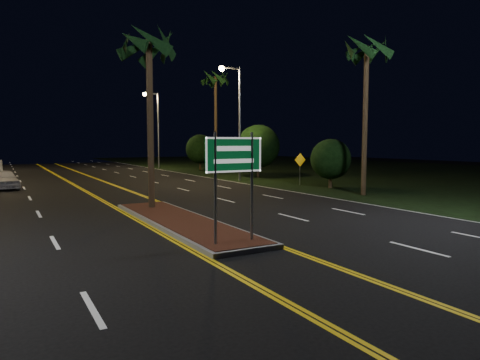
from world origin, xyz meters
TOP-DOWN VIEW (x-y plane):
  - ground at (0.00, 0.00)m, footprint 120.00×120.00m
  - grass_right at (30.00, 25.00)m, footprint 40.00×110.00m
  - median_island at (0.00, 7.00)m, footprint 2.25×10.25m
  - highway_sign at (0.00, 2.80)m, footprint 1.80×0.08m
  - streetlight_right_mid at (10.61, 22.00)m, footprint 1.91×0.44m
  - streetlight_right_far at (10.61, 42.00)m, footprint 1.91×0.44m
  - palm_median at (0.00, 10.50)m, footprint 2.40×2.40m
  - palm_right_near at (12.50, 10.00)m, footprint 2.40×2.40m
  - palm_right_far at (12.80, 30.00)m, footprint 2.40×2.40m
  - shrub_near at (13.50, 14.00)m, footprint 2.70×2.70m
  - shrub_mid at (14.00, 24.00)m, footprint 3.78×3.78m
  - shrub_far at (13.80, 36.00)m, footprint 3.24×3.24m
  - car_near at (-5.66, 24.05)m, footprint 2.52×4.72m
  - warning_sign at (13.00, 16.68)m, footprint 0.96×0.08m

SIDE VIEW (x-z plane):
  - ground at x=0.00m, z-range 0.00..0.00m
  - grass_right at x=30.00m, z-range 0.00..0.01m
  - median_island at x=0.00m, z-range 0.00..0.17m
  - car_near at x=-5.66m, z-range 0.00..1.50m
  - warning_sign at x=13.00m, z-range 0.33..2.62m
  - shrub_near at x=13.50m, z-range 0.30..3.60m
  - shrub_far at x=13.80m, z-range 0.36..4.32m
  - highway_sign at x=0.00m, z-range 0.80..4.00m
  - shrub_mid at x=14.00m, z-range 0.42..5.04m
  - streetlight_right_mid at x=10.61m, z-range 1.16..10.16m
  - streetlight_right_far at x=10.61m, z-range 1.16..10.16m
  - palm_median at x=0.00m, z-range 3.13..11.43m
  - palm_right_near at x=12.50m, z-range 3.56..12.86m
  - palm_right_far at x=12.80m, z-range 3.99..14.29m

